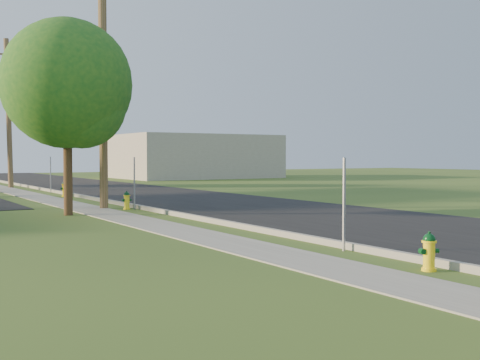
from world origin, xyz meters
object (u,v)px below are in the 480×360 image
utility_pole_far (9,113)px  hydrant_mid (127,200)px  tree_verge (70,89)px  hydrant_near (429,252)px  hydrant_far (65,189)px  utility_pole_mid (103,80)px

utility_pole_far → hydrant_mid: size_ratio=13.39×
utility_pole_far → tree_verge: utility_pole_far is taller
hydrant_near → hydrant_far: hydrant_far is taller
tree_verge → hydrant_far: tree_verge is taller
utility_pole_mid → hydrant_near: 15.98m
hydrant_mid → hydrant_near: bearing=-89.9°
hydrant_far → hydrant_near: bearing=-90.1°
utility_pole_far → hydrant_far: utility_pole_far is taller
tree_verge → hydrant_far: bearing=75.7°
hydrant_near → hydrant_far: 23.01m
utility_pole_mid → hydrant_far: (0.65, 7.72, -4.55)m
hydrant_mid → hydrant_far: hydrant_far is taller
utility_pole_mid → hydrant_near: utility_pole_mid is taller
utility_pole_far → tree_verge: 20.04m
utility_pole_mid → tree_verge: 2.74m
utility_pole_mid → hydrant_far: bearing=85.2°
utility_pole_mid → tree_verge: bearing=-133.0°
hydrant_near → utility_pole_mid: bearing=92.3°
utility_pole_far → hydrant_near: (0.62, -33.29, -4.46)m
hydrant_near → utility_pole_far: bearing=91.1°
hydrant_near → hydrant_mid: (-0.02, 14.45, 0.00)m
utility_pole_mid → hydrant_far: size_ratio=12.02×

